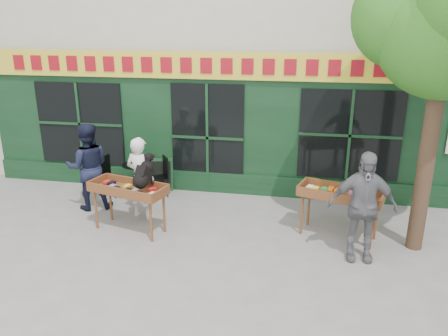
{
  "coord_description": "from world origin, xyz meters",
  "views": [
    {
      "loc": [
        2.21,
        -7.34,
        3.89
      ],
      "look_at": [
        0.73,
        0.5,
        1.24
      ],
      "focal_mm": 35.0,
      "sensor_mm": 36.0,
      "label": 1
    }
  ],
  "objects_px": {
    "woman": "(140,178)",
    "book_cart_right": "(340,197)",
    "man_right": "(362,207)",
    "bistro_table": "(136,173)",
    "book_cart_center": "(128,191)",
    "man_left": "(88,167)",
    "dog": "(143,170)"
  },
  "relations": [
    {
      "from": "dog",
      "to": "man_left",
      "type": "relative_size",
      "value": 0.31
    },
    {
      "from": "dog",
      "to": "woman",
      "type": "distance_m",
      "value": 0.89
    },
    {
      "from": "book_cart_center",
      "to": "bistro_table",
      "type": "bearing_deg",
      "value": 122.49
    },
    {
      "from": "book_cart_center",
      "to": "man_right",
      "type": "relative_size",
      "value": 0.83
    },
    {
      "from": "book_cart_center",
      "to": "dog",
      "type": "height_order",
      "value": "dog"
    },
    {
      "from": "woman",
      "to": "man_right",
      "type": "distance_m",
      "value": 4.39
    },
    {
      "from": "book_cart_right",
      "to": "man_left",
      "type": "xyz_separation_m",
      "value": [
        -5.26,
        0.41,
        0.13
      ]
    },
    {
      "from": "book_cart_center",
      "to": "book_cart_right",
      "type": "bearing_deg",
      "value": 21.52
    },
    {
      "from": "book_cart_right",
      "to": "man_right",
      "type": "xyz_separation_m",
      "value": [
        0.3,
        -0.75,
        0.14
      ]
    },
    {
      "from": "book_cart_center",
      "to": "man_left",
      "type": "relative_size",
      "value": 0.84
    },
    {
      "from": "woman",
      "to": "bistro_table",
      "type": "bearing_deg",
      "value": -48.53
    },
    {
      "from": "man_right",
      "to": "book_cart_right",
      "type": "bearing_deg",
      "value": 109.15
    },
    {
      "from": "book_cart_center",
      "to": "man_left",
      "type": "height_order",
      "value": "man_left"
    },
    {
      "from": "book_cart_center",
      "to": "book_cart_right",
      "type": "relative_size",
      "value": 0.99
    },
    {
      "from": "dog",
      "to": "bistro_table",
      "type": "distance_m",
      "value": 2.18
    },
    {
      "from": "dog",
      "to": "man_left",
      "type": "distance_m",
      "value": 1.9
    },
    {
      "from": "woman",
      "to": "bistro_table",
      "type": "relative_size",
      "value": 2.27
    },
    {
      "from": "man_right",
      "to": "bistro_table",
      "type": "xyz_separation_m",
      "value": [
        -4.86,
        2.06,
        -0.42
      ]
    },
    {
      "from": "dog",
      "to": "book_cart_right",
      "type": "height_order",
      "value": "dog"
    },
    {
      "from": "book_cart_right",
      "to": "man_left",
      "type": "height_order",
      "value": "man_left"
    },
    {
      "from": "book_cart_center",
      "to": "man_left",
      "type": "distance_m",
      "value": 1.55
    },
    {
      "from": "woman",
      "to": "book_cart_right",
      "type": "distance_m",
      "value": 3.99
    },
    {
      "from": "man_right",
      "to": "man_left",
      "type": "xyz_separation_m",
      "value": [
        -5.56,
        1.16,
        -0.01
      ]
    },
    {
      "from": "book_cart_center",
      "to": "woman",
      "type": "distance_m",
      "value": 0.65
    },
    {
      "from": "book_cart_right",
      "to": "man_right",
      "type": "height_order",
      "value": "man_right"
    },
    {
      "from": "dog",
      "to": "bistro_table",
      "type": "xyz_separation_m",
      "value": [
        -0.92,
        1.83,
        -0.75
      ]
    },
    {
      "from": "bistro_table",
      "to": "man_left",
      "type": "height_order",
      "value": "man_left"
    },
    {
      "from": "dog",
      "to": "book_cart_center",
      "type": "bearing_deg",
      "value": -173.39
    },
    {
      "from": "woman",
      "to": "book_cart_right",
      "type": "bearing_deg",
      "value": -167.79
    },
    {
      "from": "dog",
      "to": "man_right",
      "type": "height_order",
      "value": "man_right"
    },
    {
      "from": "book_cart_right",
      "to": "man_left",
      "type": "distance_m",
      "value": 5.28
    },
    {
      "from": "man_right",
      "to": "man_left",
      "type": "relative_size",
      "value": 1.01
    }
  ]
}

